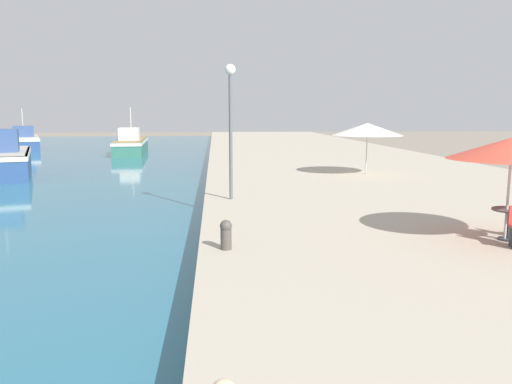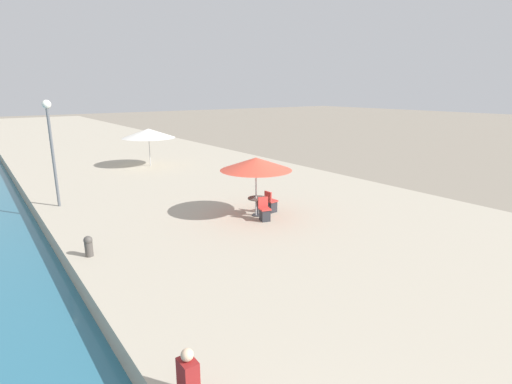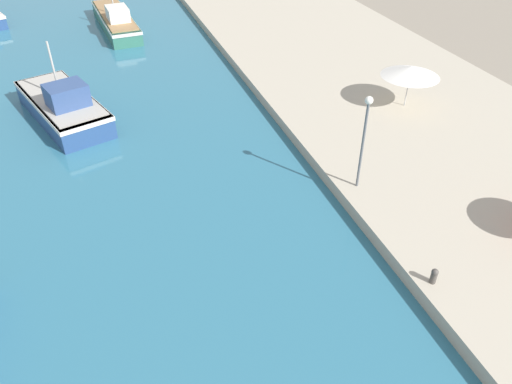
% 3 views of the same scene
% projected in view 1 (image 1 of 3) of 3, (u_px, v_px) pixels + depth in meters
% --- Properties ---
extents(quay_promenade, '(16.00, 90.00, 0.66)m').
position_uv_depth(quay_promenade, '(318.00, 158.00, 36.84)').
color(quay_promenade, '#B2A893').
rests_on(quay_promenade, ground_plane).
extents(fishing_boat_mid, '(5.58, 8.88, 4.76)m').
position_uv_depth(fishing_boat_mid, '(0.00, 160.00, 28.62)').
color(fishing_boat_mid, navy).
rests_on(fishing_boat_mid, water_basin).
extents(fishing_boat_far, '(3.29, 11.01, 4.11)m').
position_uv_depth(fishing_boat_far, '(131.00, 144.00, 45.17)').
color(fishing_boat_far, '#33705B').
rests_on(fishing_boat_far, water_basin).
extents(fishing_boat_distant, '(6.37, 11.13, 4.08)m').
position_uv_depth(fishing_boat_distant, '(24.00, 140.00, 51.52)').
color(fishing_boat_distant, navy).
rests_on(fishing_boat_distant, water_basin).
extents(cafe_umbrella_pink, '(2.85, 2.85, 2.39)m').
position_uv_depth(cafe_umbrella_pink, '(512.00, 149.00, 11.32)').
color(cafe_umbrella_pink, '#B7B7B7').
rests_on(cafe_umbrella_pink, quay_promenade).
extents(cafe_umbrella_white, '(3.43, 3.43, 2.48)m').
position_uv_depth(cafe_umbrella_white, '(367.00, 129.00, 24.04)').
color(cafe_umbrella_white, '#B7B7B7').
rests_on(cafe_umbrella_white, quay_promenade).
extents(cafe_table, '(0.80, 0.80, 0.74)m').
position_uv_depth(cafe_table, '(510.00, 218.00, 11.59)').
color(cafe_table, '#333338').
rests_on(cafe_table, quay_promenade).
extents(mooring_bollard, '(0.26, 0.26, 0.65)m').
position_uv_depth(mooring_bollard, '(226.00, 234.00, 10.82)').
color(mooring_bollard, '#4C4742').
rests_on(mooring_bollard, quay_promenade).
extents(lamppost, '(0.36, 0.36, 4.56)m').
position_uv_depth(lamppost, '(231.00, 109.00, 16.78)').
color(lamppost, '#565B60').
rests_on(lamppost, quay_promenade).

